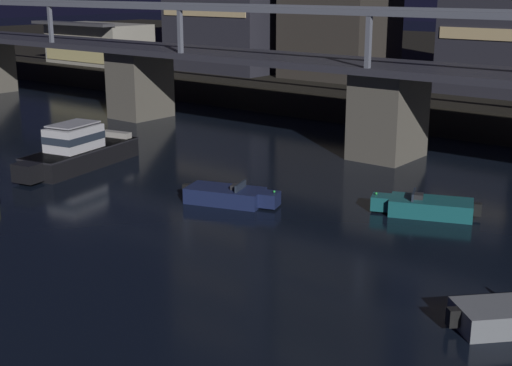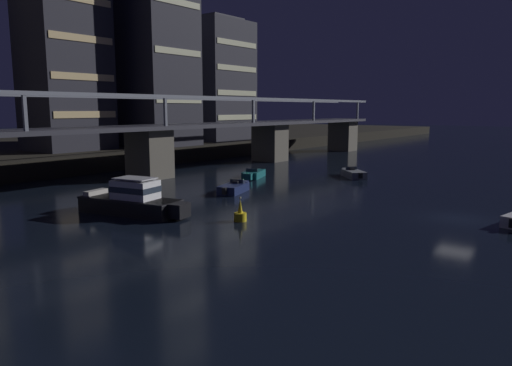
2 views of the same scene
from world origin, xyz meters
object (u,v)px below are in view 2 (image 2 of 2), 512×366
object	(u,v)px
tower_east_tall	(154,30)
river_bridge	(149,142)
tower_central	(64,59)
channel_buoy	(240,215)
cabin_cruiser_near_left	(133,200)
tower_east_low	(217,81)
speedboat_mid_center	(234,188)
speedboat_mid_left	(353,174)
speedboat_near_right	(253,174)

from	to	relation	value
tower_east_tall	river_bridge	bearing A→B (deg)	-133.00
tower_central	river_bridge	bearing A→B (deg)	-93.87
tower_east_tall	channel_buoy	size ratio (longest dim) A/B	20.08
tower_east_tall	cabin_cruiser_near_left	size ratio (longest dim) A/B	3.77
tower_east_low	speedboat_mid_center	xyz separation A→B (m)	(-30.82, -30.49, -12.40)
river_bridge	channel_buoy	world-z (taller)	river_bridge
speedboat_mid_left	cabin_cruiser_near_left	bearing A→B (deg)	171.85
river_bridge	speedboat_mid_center	size ratio (longest dim) A/B	19.28
cabin_cruiser_near_left	tower_central	bearing A→B (deg)	65.98
speedboat_mid_left	speedboat_near_right	bearing A→B (deg)	130.85
cabin_cruiser_near_left	speedboat_mid_center	world-z (taller)	cabin_cruiser_near_left
speedboat_mid_left	speedboat_mid_center	xyz separation A→B (m)	(-16.29, 4.23, 0.00)
tower_central	speedboat_mid_center	size ratio (longest dim) A/B	4.91
tower_central	speedboat_near_right	bearing A→B (deg)	-77.85
channel_buoy	cabin_cruiser_near_left	bearing A→B (deg)	111.88
river_bridge	cabin_cruiser_near_left	xyz separation A→B (m)	(-13.36, -14.11, -3.09)
tower_east_tall	cabin_cruiser_near_left	distance (m)	44.40
river_bridge	channel_buoy	distance (m)	24.54
cabin_cruiser_near_left	speedboat_mid_left	size ratio (longest dim) A/B	2.09
tower_east_tall	speedboat_mid_center	world-z (taller)	tower_east_tall
cabin_cruiser_near_left	channel_buoy	world-z (taller)	cabin_cruiser_near_left
speedboat_mid_left	tower_east_low	bearing A→B (deg)	67.28
tower_central	speedboat_mid_left	bearing A→B (deg)	-69.68
tower_east_low	cabin_cruiser_near_left	xyz separation A→B (m)	(-42.80, -30.67, -11.77)
tower_east_low	speedboat_mid_left	bearing A→B (deg)	-112.72
river_bridge	tower_east_low	bearing A→B (deg)	29.35
tower_east_low	speedboat_mid_center	bearing A→B (deg)	-135.32
speedboat_near_right	tower_east_low	bearing A→B (deg)	49.49
river_bridge	speedboat_mid_left	distance (m)	23.79
tower_east_low	speedboat_near_right	size ratio (longest dim) A/B	4.25
tower_east_tall	speedboat_mid_center	size ratio (longest dim) A/B	6.88
tower_central	tower_east_tall	bearing A→B (deg)	-14.88
tower_central	tower_east_tall	distance (m)	14.34
river_bridge	speedboat_mid_left	bearing A→B (deg)	-50.60
cabin_cruiser_near_left	speedboat_near_right	distance (m)	21.21
speedboat_mid_center	channel_buoy	world-z (taller)	channel_buoy
tower_east_low	speedboat_mid_left	distance (m)	39.63
tower_central	speedboat_mid_center	world-z (taller)	tower_central
cabin_cruiser_near_left	channel_buoy	size ratio (longest dim) A/B	5.32
cabin_cruiser_near_left	speedboat_mid_left	bearing A→B (deg)	-8.15
speedboat_near_right	river_bridge	bearing A→B (deg)	127.97
speedboat_near_right	speedboat_mid_left	world-z (taller)	same
tower_east_low	tower_east_tall	bearing A→B (deg)	-175.10
river_bridge	channel_buoy	xyz separation A→B (m)	(-10.18, -22.02, -3.67)
tower_east_tall	speedboat_near_right	xyz separation A→B (m)	(-6.92, -24.62, -19.30)
speedboat_mid_left	channel_buoy	xyz separation A→B (m)	(-25.09, -3.86, 0.06)
tower_central	speedboat_mid_center	xyz separation A→B (m)	(-2.64, -32.63, -14.23)
speedboat_mid_center	river_bridge	bearing A→B (deg)	84.36
tower_central	tower_east_tall	size ratio (longest dim) A/B	0.71
tower_central	speedboat_mid_left	size ratio (longest dim) A/B	5.63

